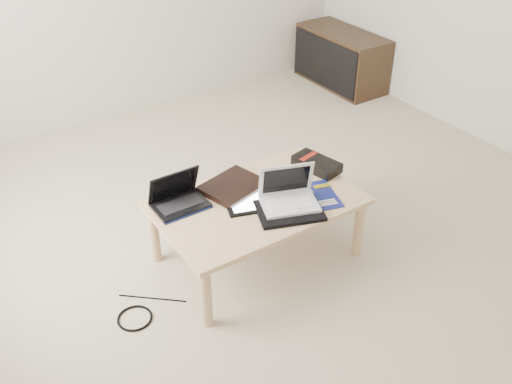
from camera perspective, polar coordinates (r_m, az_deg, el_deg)
ground at (r=3.63m, az=1.78°, el=-2.97°), size 4.00×4.00×0.00m
coffee_table at (r=3.15m, az=0.12°, el=-1.57°), size 1.10×0.70×0.40m
media_cabinet at (r=5.50m, az=8.46°, el=13.06°), size 0.41×0.90×0.50m
book at (r=3.21m, az=-2.27°, el=0.55°), size 0.38×0.35×0.03m
netbook at (r=3.09m, az=-7.78°, el=-0.65°), size 0.29×0.21×0.20m
tablet at (r=3.09m, az=-0.62°, el=-1.09°), size 0.31×0.27×0.01m
remote at (r=3.30m, az=2.18°, el=1.44°), size 0.12×0.22×0.02m
neoprene_sleeve at (r=3.03m, az=3.35°, el=-1.87°), size 0.41×0.35×0.02m
white_laptop at (r=3.05m, az=3.26°, el=-0.36°), size 0.35×0.30×0.21m
motherboard at (r=3.17m, az=6.04°, el=-0.40°), size 0.30×0.33×0.01m
gpu_box at (r=3.40m, az=6.09°, el=2.80°), size 0.20×0.31×0.06m
cable_coil at (r=3.08m, az=-1.50°, el=-1.32°), size 0.11×0.11×0.01m
floor_cable_coil at (r=3.06m, az=-12.03°, el=-12.24°), size 0.24×0.24×0.01m
floor_cable_trail at (r=3.15m, az=-10.33°, el=-10.41°), size 0.29×0.25×0.01m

